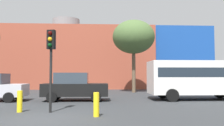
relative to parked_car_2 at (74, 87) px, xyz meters
name	(u,v)px	position (x,y,z in m)	size (l,w,h in m)	color
ground_plane	(42,119)	(-0.54, -6.75, -0.94)	(200.00, 200.00, 0.00)	#2D3033
building_backdrop	(66,59)	(-3.30, 18.85, 3.16)	(39.76, 12.41, 10.08)	#9E4733
parked_car_2	(74,87)	(0.00, 0.00, 0.00)	(4.37, 2.14, 1.89)	black
white_bus	(197,77)	(8.64, 0.20, 0.68)	(6.80, 2.62, 2.72)	white
traffic_light_island	(51,52)	(-0.58, -5.07, 1.88)	(0.41, 0.39, 3.84)	black
bare_tree_0	(134,37)	(5.17, 7.48, 4.68)	(4.29, 4.29, 7.37)	brown
bollard_yellow_0	(96,105)	(1.56, -6.27, -0.44)	(0.24, 0.24, 1.00)	yellow
bollard_yellow_1	(20,101)	(-2.02, -4.87, -0.44)	(0.24, 0.24, 1.00)	yellow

